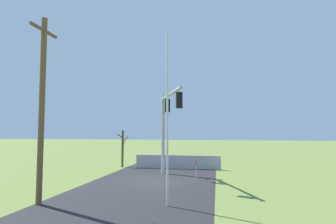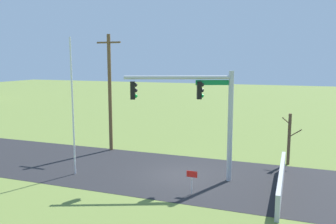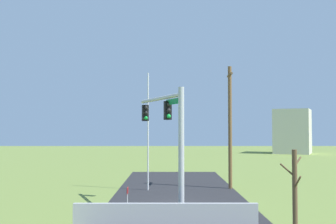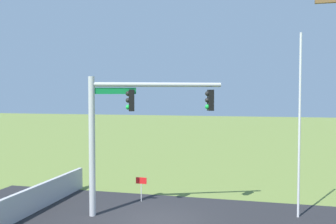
{
  "view_description": "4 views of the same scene",
  "coord_description": "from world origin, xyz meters",
  "px_view_note": "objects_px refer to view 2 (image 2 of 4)",
  "views": [
    {
      "loc": [
        -17.79,
        -4.16,
        3.31
      ],
      "look_at": [
        -0.66,
        -1.03,
        4.52
      ],
      "focal_mm": 28.86,
      "sensor_mm": 36.0,
      "label": 1
    },
    {
      "loc": [
        6.19,
        -18.95,
        6.75
      ],
      "look_at": [
        -0.44,
        -0.73,
        3.85
      ],
      "focal_mm": 37.35,
      "sensor_mm": 36.0,
      "label": 2
    },
    {
      "loc": [
        22.74,
        -0.64,
        4.17
      ],
      "look_at": [
        0.34,
        -0.6,
        5.09
      ],
      "focal_mm": 44.66,
      "sensor_mm": 36.0,
      "label": 3
    },
    {
      "loc": [
        -4.28,
        15.3,
        5.37
      ],
      "look_at": [
        -0.03,
        -1.91,
        4.56
      ],
      "focal_mm": 40.5,
      "sensor_mm": 36.0,
      "label": 4
    }
  ],
  "objects_px": {
    "flagpole": "(73,107)",
    "bare_tree": "(289,138)",
    "signal_mast": "(202,106)",
    "open_sign": "(192,177)",
    "utility_pole": "(110,91)"
  },
  "relations": [
    {
      "from": "utility_pole",
      "to": "open_sign",
      "type": "bearing_deg",
      "value": -38.09
    },
    {
      "from": "signal_mast",
      "to": "open_sign",
      "type": "distance_m",
      "value": 3.97
    },
    {
      "from": "flagpole",
      "to": "bare_tree",
      "type": "xyz_separation_m",
      "value": [
        11.91,
        6.4,
        -2.28
      ]
    },
    {
      "from": "flagpole",
      "to": "utility_pole",
      "type": "height_order",
      "value": "utility_pole"
    },
    {
      "from": "utility_pole",
      "to": "signal_mast",
      "type": "bearing_deg",
      "value": -27.98
    },
    {
      "from": "open_sign",
      "to": "signal_mast",
      "type": "bearing_deg",
      "value": 91.22
    },
    {
      "from": "utility_pole",
      "to": "bare_tree",
      "type": "distance_m",
      "value": 12.99
    },
    {
      "from": "signal_mast",
      "to": "bare_tree",
      "type": "bearing_deg",
      "value": 47.88
    },
    {
      "from": "flagpole",
      "to": "utility_pole",
      "type": "distance_m",
      "value": 5.81
    },
    {
      "from": "signal_mast",
      "to": "open_sign",
      "type": "bearing_deg",
      "value": -88.78
    },
    {
      "from": "bare_tree",
      "to": "open_sign",
      "type": "relative_size",
      "value": 2.75
    },
    {
      "from": "flagpole",
      "to": "open_sign",
      "type": "xyz_separation_m",
      "value": [
        7.44,
        -0.69,
        -3.11
      ]
    },
    {
      "from": "signal_mast",
      "to": "open_sign",
      "type": "height_order",
      "value": "signal_mast"
    },
    {
      "from": "flagpole",
      "to": "open_sign",
      "type": "distance_m",
      "value": 8.09
    },
    {
      "from": "signal_mast",
      "to": "bare_tree",
      "type": "relative_size",
      "value": 1.84
    }
  ]
}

